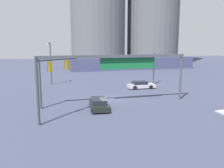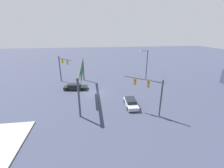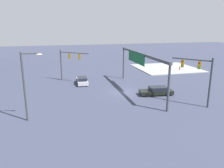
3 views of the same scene
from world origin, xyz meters
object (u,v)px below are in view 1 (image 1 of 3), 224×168
(traffic_signal_opposite_side, at_px, (48,77))
(sedan_car_approaching, at_px, (99,103))
(traffic_signal_near_corner, at_px, (151,62))
(streetlamp_curved_arm, at_px, (50,60))
(sedan_car_waiting_far, at_px, (141,85))

(traffic_signal_opposite_side, distance_m, sedan_car_approaching, 7.15)
(traffic_signal_near_corner, xyz_separation_m, streetlamp_curved_arm, (-16.39, 5.29, 0.28))
(sedan_car_approaching, distance_m, sedan_car_waiting_far, 13.16)
(traffic_signal_near_corner, bearing_deg, sedan_car_waiting_far, -10.75)
(traffic_signal_near_corner, bearing_deg, sedan_car_approaching, -3.15)
(traffic_signal_opposite_side, xyz_separation_m, sedan_car_approaching, (5.31, 3.13, -3.63))
(traffic_signal_opposite_side, height_order, sedan_car_approaching, traffic_signal_opposite_side)
(streetlamp_curved_arm, bearing_deg, traffic_signal_opposite_side, 10.93)
(streetlamp_curved_arm, relative_size, sedan_car_approaching, 1.47)
(sedan_car_waiting_far, bearing_deg, traffic_signal_near_corner, 39.80)
(traffic_signal_opposite_side, xyz_separation_m, sedan_car_waiting_far, (14.22, 12.81, -3.63))
(sedan_car_approaching, relative_size, sedan_car_waiting_far, 1.14)
(traffic_signal_near_corner, distance_m, traffic_signal_opposite_side, 22.40)
(traffic_signal_near_corner, relative_size, traffic_signal_opposite_side, 0.92)
(traffic_signal_near_corner, relative_size, sedan_car_waiting_far, 1.29)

